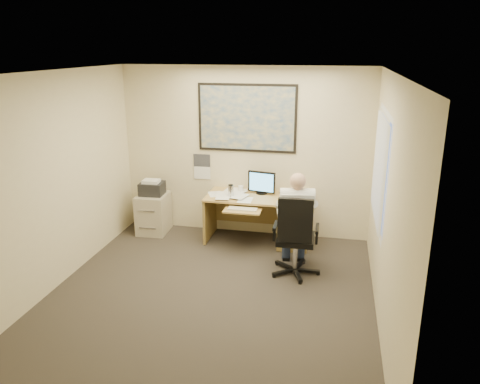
% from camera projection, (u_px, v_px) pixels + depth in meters
% --- Properties ---
extents(room_shell, '(4.00, 4.50, 2.70)m').
position_uv_depth(room_shell, '(206.00, 194.00, 5.36)').
color(room_shell, '#332D27').
rests_on(room_shell, ground).
extents(desk, '(1.60, 0.97, 1.10)m').
position_uv_depth(desk, '(279.00, 216.00, 7.29)').
color(desk, tan).
rests_on(desk, ground).
extents(world_map, '(1.56, 0.03, 1.06)m').
position_uv_depth(world_map, '(247.00, 118.00, 7.28)').
color(world_map, '#1E4C93').
rests_on(world_map, room_shell).
extents(wall_calendar, '(0.28, 0.01, 0.42)m').
position_uv_depth(wall_calendar, '(202.00, 167.00, 7.67)').
color(wall_calendar, white).
rests_on(wall_calendar, room_shell).
extents(window_blinds, '(0.06, 1.40, 1.30)m').
position_uv_depth(window_blinds, '(381.00, 169.00, 5.67)').
color(window_blinds, beige).
rests_on(window_blinds, room_shell).
extents(filing_cabinet, '(0.49, 0.58, 0.90)m').
position_uv_depth(filing_cabinet, '(153.00, 210.00, 7.73)').
color(filing_cabinet, '#B7AC93').
rests_on(filing_cabinet, ground).
extents(office_chair, '(0.69, 0.69, 1.15)m').
position_uv_depth(office_chair, '(295.00, 252.00, 6.27)').
color(office_chair, black).
rests_on(office_chair, ground).
extents(person, '(0.69, 0.90, 1.41)m').
position_uv_depth(person, '(296.00, 224.00, 6.24)').
color(person, silver).
rests_on(person, office_chair).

